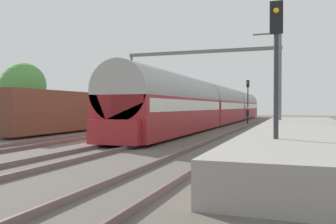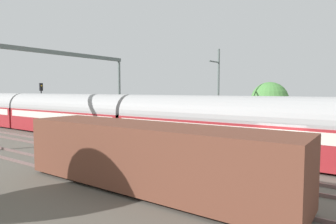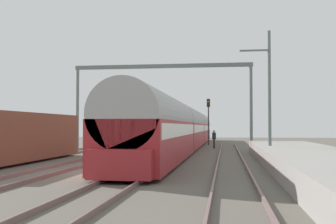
{
  "view_description": "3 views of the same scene",
  "coord_description": "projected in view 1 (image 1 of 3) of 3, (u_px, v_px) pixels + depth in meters",
  "views": [
    {
      "loc": [
        9.43,
        -17.98,
        1.82
      ],
      "look_at": [
        2.05,
        3.07,
        1.48
      ],
      "focal_mm": 38.4,
      "sensor_mm": 36.0,
      "label": 1
    },
    {
      "loc": [
        -16.04,
        -4.22,
        4.34
      ],
      "look_at": [
        0.85,
        7.66,
        2.81
      ],
      "focal_mm": 31.86,
      "sensor_mm": 36.0,
      "label": 2
    },
    {
      "loc": [
        5.84,
        -18.72,
        2.08
      ],
      "look_at": [
        1.02,
        16.24,
        3.3
      ],
      "focal_mm": 44.64,
      "sensor_mm": 36.0,
      "label": 3
    }
  ],
  "objects": [
    {
      "name": "track_west",
      "position": [
        84.0,
        137.0,
        20.78
      ],
      "size": [
        1.51,
        60.0,
        0.16
      ],
      "color": "#6F5653",
      "rests_on": "ground"
    },
    {
      "name": "railway_signal_far",
      "position": [
        248.0,
        95.0,
        45.17
      ],
      "size": [
        0.36,
        0.3,
        5.15
      ],
      "color": "#2D2D33",
      "rests_on": "ground"
    },
    {
      "name": "railway_signal_near",
      "position": [
        276.0,
        62.0,
        10.19
      ],
      "size": [
        0.36,
        0.3,
        4.8
      ],
      "color": "#2D2D33",
      "rests_on": "ground"
    },
    {
      "name": "passenger_train",
      "position": [
        221.0,
        105.0,
        38.74
      ],
      "size": [
        2.93,
        49.2,
        3.82
      ],
      "color": "maroon",
      "rests_on": "ground"
    },
    {
      "name": "track_far_west",
      "position": [
        27.0,
        135.0,
        22.14
      ],
      "size": [
        1.52,
        60.0,
        0.16
      ],
      "color": "#6F5653",
      "rests_on": "ground"
    },
    {
      "name": "ground",
      "position": [
        115.0,
        139.0,
        20.11
      ],
      "size": [
        120.0,
        120.0,
        0.0
      ],
      "primitive_type": "plane",
      "color": "#5B554B"
    },
    {
      "name": "person_crossing",
      "position": [
        248.0,
        114.0,
        38.32
      ],
      "size": [
        0.37,
        0.46,
        1.73
      ],
      "rotation": [
        0.0,
        0.0,
        1.95
      ],
      "color": "#2B2B2B",
      "rests_on": "ground"
    },
    {
      "name": "freight_car",
      "position": [
        64.0,
        111.0,
        25.7
      ],
      "size": [
        2.8,
        13.0,
        2.7
      ],
      "color": "brown",
      "rests_on": "ground"
    },
    {
      "name": "tree_west_background",
      "position": [
        23.0,
        85.0,
        33.2
      ],
      "size": [
        4.13,
        4.13,
        5.87
      ],
      "color": "#4C3826",
      "rests_on": "ground"
    },
    {
      "name": "catenary_gantry",
      "position": [
        201.0,
        68.0,
        38.38
      ],
      "size": [
        16.67,
        0.28,
        7.86
      ],
      "color": "slate",
      "rests_on": "ground"
    },
    {
      "name": "platform",
      "position": [
        304.0,
        133.0,
        18.69
      ],
      "size": [
        4.4,
        28.0,
        0.9
      ],
      "color": "gray",
      "rests_on": "ground"
    },
    {
      "name": "track_east",
      "position": [
        149.0,
        139.0,
        19.43
      ],
      "size": [
        1.51,
        60.0,
        0.16
      ],
      "color": "#6F5653",
      "rests_on": "ground"
    },
    {
      "name": "catenary_pole_east_mid",
      "position": [
        279.0,
        72.0,
        24.34
      ],
      "size": [
        1.9,
        0.2,
        8.0
      ],
      "color": "slate",
      "rests_on": "ground"
    },
    {
      "name": "track_far_east",
      "position": [
        224.0,
        141.0,
        18.08
      ],
      "size": [
        1.52,
        60.0,
        0.16
      ],
      "color": "#6F5653",
      "rests_on": "ground"
    }
  ]
}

